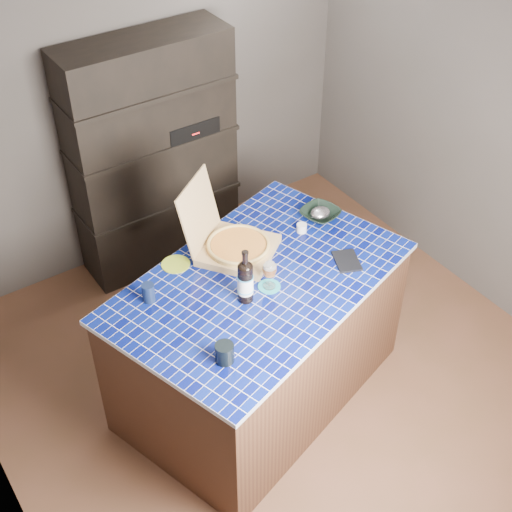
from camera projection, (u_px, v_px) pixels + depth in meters
room at (276, 223)px, 3.99m from camera, size 3.50×3.50×3.50m
shelving_unit at (154, 156)px, 5.18m from camera, size 1.20×0.41×1.80m
kitchen_island at (259, 337)px, 4.38m from camera, size 1.97×1.56×0.95m
pizza_box at (234, 244)px, 4.23m from camera, size 0.62×0.64×0.45m
mead_bottle at (245, 281)px, 3.86m from camera, size 0.09×0.09×0.34m
teal_trivet at (269, 286)px, 4.03m from camera, size 0.13×0.13×0.01m
wine_glass at (269, 269)px, 3.95m from camera, size 0.08×0.08×0.18m
tumbler at (225, 353)px, 3.57m from camera, size 0.10×0.10×0.11m
dvd_case at (347, 261)px, 4.19m from camera, size 0.20×0.23×0.02m
bowl at (320, 214)px, 4.51m from camera, size 0.28×0.28×0.06m
foil_contents at (320, 213)px, 4.51m from camera, size 0.14×0.11×0.06m
white_jar at (302, 228)px, 4.41m from camera, size 0.06×0.06×0.05m
navy_cup at (149, 293)px, 3.91m from camera, size 0.07×0.07×0.11m
green_trivet at (176, 264)px, 4.18m from camera, size 0.17×0.17×0.01m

